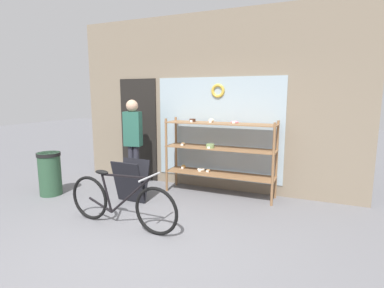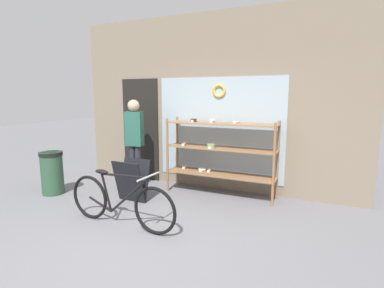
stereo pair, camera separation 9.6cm
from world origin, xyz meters
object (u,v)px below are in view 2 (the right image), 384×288
at_px(display_case, 219,150).
at_px(pedestrian, 135,136).
at_px(bicycle, 120,202).
at_px(trash_bin, 52,171).
at_px(sandwich_board, 132,181).

bearing_deg(display_case, pedestrian, -171.04).
xyz_separation_m(bicycle, pedestrian, (-0.83, 1.55, 0.65)).
bearing_deg(bicycle, trash_bin, 165.90).
bearing_deg(display_case, bicycle, -113.61).
height_order(pedestrian, trash_bin, pedestrian).
distance_m(sandwich_board, pedestrian, 1.02).
xyz_separation_m(display_case, pedestrian, (-1.61, -0.25, 0.18)).
bearing_deg(pedestrian, display_case, -1.62).
bearing_deg(pedestrian, sandwich_board, -70.00).
bearing_deg(sandwich_board, display_case, 38.62).
height_order(sandwich_board, pedestrian, pedestrian).
distance_m(display_case, trash_bin, 3.03).
bearing_deg(pedestrian, bicycle, -72.47).
bearing_deg(display_case, trash_bin, -156.29).
height_order(display_case, trash_bin, display_case).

